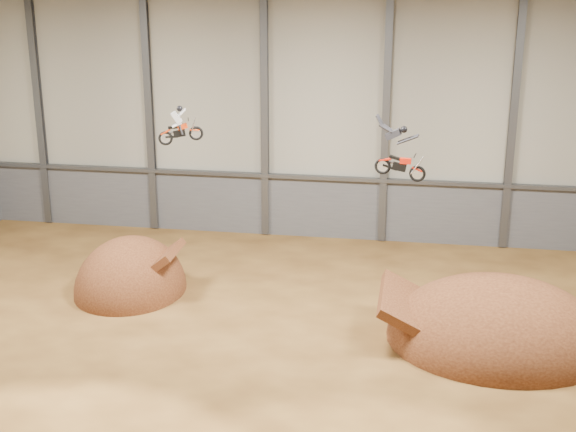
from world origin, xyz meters
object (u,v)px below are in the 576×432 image
object	(u,v)px
takeoff_ramp	(131,291)
fmx_rider_a	(181,123)
landing_ramp	(496,341)
fmx_rider_b	(400,149)

from	to	relation	value
takeoff_ramp	fmx_rider_a	size ratio (longest dim) A/B	3.12
takeoff_ramp	landing_ramp	bearing A→B (deg)	-8.61
fmx_rider_a	fmx_rider_b	xyz separation A→B (m)	(9.45, -0.86, -0.61)
takeoff_ramp	landing_ramp	xyz separation A→B (m)	(16.93, -2.56, 0.00)
fmx_rider_a	landing_ramp	bearing A→B (deg)	-24.22
fmx_rider_a	fmx_rider_b	size ratio (longest dim) A/B	0.69
takeoff_ramp	landing_ramp	distance (m)	17.13
takeoff_ramp	fmx_rider_b	bearing A→B (deg)	-7.61
landing_ramp	takeoff_ramp	bearing A→B (deg)	171.39
takeoff_ramp	fmx_rider_b	world-z (taller)	fmx_rider_b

